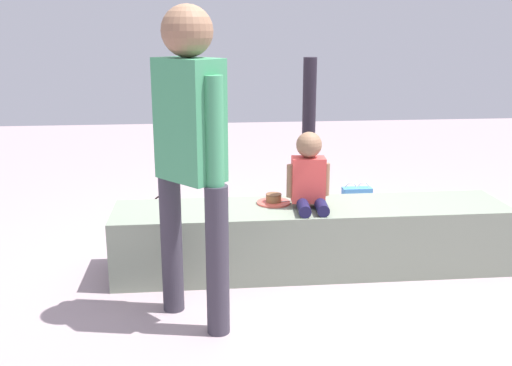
{
  "coord_description": "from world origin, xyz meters",
  "views": [
    {
      "loc": [
        -0.71,
        -3.57,
        1.56
      ],
      "look_at": [
        -0.39,
        -0.32,
        0.68
      ],
      "focal_mm": 41.49,
      "sensor_mm": 36.0,
      "label": 1
    }
  ],
  "objects_px": {
    "adult_standing": "(190,140)",
    "water_bottle_near_gift": "(343,226)",
    "cake_plate": "(274,200)",
    "party_cup_red": "(366,227)",
    "cake_box_white": "(235,217)",
    "gift_bag": "(356,203)",
    "child_seated": "(309,175)",
    "water_bottle_far_side": "(383,207)",
    "handbag_black_leather": "(166,222)"
  },
  "relations": [
    {
      "from": "gift_bag",
      "to": "water_bottle_near_gift",
      "type": "height_order",
      "value": "gift_bag"
    },
    {
      "from": "child_seated",
      "to": "cake_plate",
      "type": "distance_m",
      "value": 0.3
    },
    {
      "from": "gift_bag",
      "to": "cake_box_white",
      "type": "distance_m",
      "value": 1.01
    },
    {
      "from": "adult_standing",
      "to": "cake_box_white",
      "type": "relative_size",
      "value": 5.53
    },
    {
      "from": "water_bottle_far_side",
      "to": "cake_box_white",
      "type": "xyz_separation_m",
      "value": [
        -1.24,
        -0.03,
        -0.04
      ]
    },
    {
      "from": "cake_plate",
      "to": "water_bottle_near_gift",
      "type": "height_order",
      "value": "cake_plate"
    },
    {
      "from": "water_bottle_far_side",
      "to": "adult_standing",
      "type": "bearing_deg",
      "value": -133.91
    },
    {
      "from": "cake_plate",
      "to": "water_bottle_near_gift",
      "type": "xyz_separation_m",
      "value": [
        0.57,
        0.42,
        -0.34
      ]
    },
    {
      "from": "party_cup_red",
      "to": "handbag_black_leather",
      "type": "relative_size",
      "value": 0.33
    },
    {
      "from": "child_seated",
      "to": "adult_standing",
      "type": "bearing_deg",
      "value": -140.26
    },
    {
      "from": "water_bottle_far_side",
      "to": "cake_box_white",
      "type": "height_order",
      "value": "water_bottle_far_side"
    },
    {
      "from": "party_cup_red",
      "to": "handbag_black_leather",
      "type": "distance_m",
      "value": 1.52
    },
    {
      "from": "gift_bag",
      "to": "handbag_black_leather",
      "type": "bearing_deg",
      "value": -169.94
    },
    {
      "from": "water_bottle_near_gift",
      "to": "handbag_black_leather",
      "type": "bearing_deg",
      "value": 171.89
    },
    {
      "from": "adult_standing",
      "to": "cake_plate",
      "type": "xyz_separation_m",
      "value": [
        0.52,
        0.71,
        -0.55
      ]
    },
    {
      "from": "child_seated",
      "to": "cake_plate",
      "type": "height_order",
      "value": "child_seated"
    },
    {
      "from": "water_bottle_near_gift",
      "to": "cake_box_white",
      "type": "xyz_separation_m",
      "value": [
        -0.78,
        0.45,
        -0.05
      ]
    },
    {
      "from": "adult_standing",
      "to": "water_bottle_near_gift",
      "type": "bearing_deg",
      "value": 46.07
    },
    {
      "from": "water_bottle_near_gift",
      "to": "water_bottle_far_side",
      "type": "xyz_separation_m",
      "value": [
        0.46,
        0.48,
        -0.01
      ]
    },
    {
      "from": "cake_box_white",
      "to": "gift_bag",
      "type": "bearing_deg",
      "value": 0.75
    },
    {
      "from": "gift_bag",
      "to": "handbag_black_leather",
      "type": "xyz_separation_m",
      "value": [
        -1.53,
        -0.27,
        -0.02
      ]
    },
    {
      "from": "cake_box_white",
      "to": "handbag_black_leather",
      "type": "relative_size",
      "value": 0.88
    },
    {
      "from": "cake_plate",
      "to": "child_seated",
      "type": "bearing_deg",
      "value": -27.69
    },
    {
      "from": "water_bottle_far_side",
      "to": "handbag_black_leather",
      "type": "height_order",
      "value": "handbag_black_leather"
    },
    {
      "from": "adult_standing",
      "to": "water_bottle_near_gift",
      "type": "relative_size",
      "value": 6.98
    },
    {
      "from": "gift_bag",
      "to": "water_bottle_far_side",
      "type": "bearing_deg",
      "value": 4.95
    },
    {
      "from": "child_seated",
      "to": "adult_standing",
      "type": "height_order",
      "value": "adult_standing"
    },
    {
      "from": "cake_plate",
      "to": "party_cup_red",
      "type": "height_order",
      "value": "cake_plate"
    },
    {
      "from": "gift_bag",
      "to": "child_seated",
      "type": "bearing_deg",
      "value": -120.88
    },
    {
      "from": "cake_plate",
      "to": "party_cup_red",
      "type": "xyz_separation_m",
      "value": [
        0.78,
        0.53,
        -0.4
      ]
    },
    {
      "from": "adult_standing",
      "to": "cake_plate",
      "type": "bearing_deg",
      "value": 54.04
    },
    {
      "from": "gift_bag",
      "to": "water_bottle_far_side",
      "type": "distance_m",
      "value": 0.24
    },
    {
      "from": "cake_plate",
      "to": "water_bottle_far_side",
      "type": "height_order",
      "value": "cake_plate"
    },
    {
      "from": "water_bottle_far_side",
      "to": "cake_box_white",
      "type": "distance_m",
      "value": 1.24
    },
    {
      "from": "water_bottle_far_side",
      "to": "handbag_black_leather",
      "type": "distance_m",
      "value": 1.79
    },
    {
      "from": "child_seated",
      "to": "adult_standing",
      "type": "distance_m",
      "value": 1.01
    },
    {
      "from": "adult_standing",
      "to": "handbag_black_leather",
      "type": "height_order",
      "value": "adult_standing"
    },
    {
      "from": "child_seated",
      "to": "cake_box_white",
      "type": "distance_m",
      "value": 1.21
    },
    {
      "from": "adult_standing",
      "to": "handbag_black_leather",
      "type": "distance_m",
      "value": 1.6
    },
    {
      "from": "water_bottle_near_gift",
      "to": "cake_box_white",
      "type": "relative_size",
      "value": 0.79
    },
    {
      "from": "cake_box_white",
      "to": "handbag_black_leather",
      "type": "height_order",
      "value": "handbag_black_leather"
    },
    {
      "from": "water_bottle_near_gift",
      "to": "party_cup_red",
      "type": "xyz_separation_m",
      "value": [
        0.21,
        0.11,
        -0.05
      ]
    },
    {
      "from": "child_seated",
      "to": "cake_box_white",
      "type": "height_order",
      "value": "child_seated"
    },
    {
      "from": "gift_bag",
      "to": "cake_plate",
      "type": "bearing_deg",
      "value": -132.32
    },
    {
      "from": "gift_bag",
      "to": "cake_box_white",
      "type": "height_order",
      "value": "gift_bag"
    },
    {
      "from": "cake_plate",
      "to": "cake_box_white",
      "type": "relative_size",
      "value": 0.75
    },
    {
      "from": "gift_bag",
      "to": "party_cup_red",
      "type": "relative_size",
      "value": 2.8
    },
    {
      "from": "water_bottle_near_gift",
      "to": "party_cup_red",
      "type": "height_order",
      "value": "water_bottle_near_gift"
    },
    {
      "from": "adult_standing",
      "to": "water_bottle_near_gift",
      "type": "height_order",
      "value": "adult_standing"
    },
    {
      "from": "water_bottle_far_side",
      "to": "party_cup_red",
      "type": "xyz_separation_m",
      "value": [
        -0.25,
        -0.37,
        -0.04
      ]
    }
  ]
}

